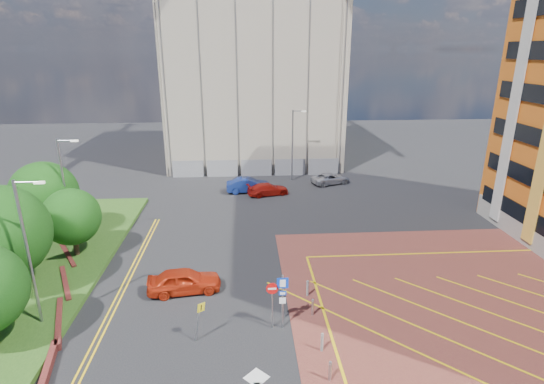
{
  "coord_description": "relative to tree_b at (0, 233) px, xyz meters",
  "views": [
    {
      "loc": [
        -1.32,
        -18.28,
        14.28
      ],
      "look_at": [
        0.23,
        5.26,
        6.31
      ],
      "focal_mm": 28.0,
      "sensor_mm": 36.0,
      "label": 1
    }
  ],
  "objects": [
    {
      "name": "construction_fence",
      "position": [
        16.5,
        25.0,
        -3.24
      ],
      "size": [
        21.6,
        0.06,
        2.0
      ],
      "primitive_type": "cube",
      "color": "gray",
      "rests_on": "ground"
    },
    {
      "name": "construction_building",
      "position": [
        15.5,
        35.0,
        6.76
      ],
      "size": [
        21.2,
        19.2,
        22.0
      ],
      "primitive_type": "cube",
      "color": "#A89D89",
      "rests_on": "ground"
    },
    {
      "name": "tree_b",
      "position": [
        0.0,
        0.0,
        0.0
      ],
      "size": [
        5.6,
        5.6,
        6.74
      ],
      "color": "#3D2B1C",
      "rests_on": "grass_bed"
    },
    {
      "name": "forecourt",
      "position": [
        29.5,
        -5.0,
        -4.23
      ],
      "size": [
        26.0,
        26.0,
        0.02
      ],
      "primitive_type": "cube",
      "color": "brown",
      "rests_on": "ground"
    },
    {
      "name": "lamp_left_far",
      "position": [
        1.08,
        7.0,
        0.42
      ],
      "size": [
        1.53,
        0.16,
        8.0
      ],
      "color": "#9EA0A8",
      "rests_on": "grass_bed"
    },
    {
      "name": "car_silver_back",
      "position": [
        23.65,
        21.41,
        -3.63
      ],
      "size": [
        4.79,
        3.38,
        1.21
      ],
      "primitive_type": "imported",
      "rotation": [
        0.0,
        0.0,
        1.92
      ],
      "color": "#A6A6AD",
      "rests_on": "ground"
    },
    {
      "name": "lamp_back",
      "position": [
        19.58,
        23.0,
        0.12
      ],
      "size": [
        1.53,
        0.16,
        8.0
      ],
      "color": "#9EA0A8",
      "rests_on": "ground"
    },
    {
      "name": "warning_sign",
      "position": [
        11.69,
        -4.81,
        -2.81
      ],
      "size": [
        0.64,
        0.4,
        2.25
      ],
      "color": "#9EA0A8",
      "rests_on": "ground"
    },
    {
      "name": "ground",
      "position": [
        15.5,
        -5.0,
        -4.24
      ],
      "size": [
        140.0,
        140.0,
        0.0
      ],
      "primitive_type": "plane",
      "color": "black",
      "rests_on": "ground"
    },
    {
      "name": "car_red_left",
      "position": [
        10.28,
        -0.02,
        -3.48
      ],
      "size": [
        4.66,
        2.39,
        1.52
      ],
      "primitive_type": "imported",
      "rotation": [
        0.0,
        0.0,
        1.71
      ],
      "color": "red",
      "rests_on": "ground"
    },
    {
      "name": "car_blue_back",
      "position": [
        14.5,
        19.06,
        -3.47
      ],
      "size": [
        4.71,
        1.9,
        1.52
      ],
      "primitive_type": "imported",
      "rotation": [
        0.0,
        0.0,
        1.64
      ],
      "color": "navy",
      "rests_on": "ground"
    },
    {
      "name": "sign_cluster",
      "position": [
        15.8,
        -4.02,
        -2.28
      ],
      "size": [
        1.17,
        0.12,
        3.2
      ],
      "color": "#9EA0A8",
      "rests_on": "ground"
    },
    {
      "name": "bollard_row",
      "position": [
        17.8,
        -6.67,
        -3.77
      ],
      "size": [
        0.14,
        11.14,
        0.9
      ],
      "color": "#9EA0A8",
      "rests_on": "forecourt"
    },
    {
      "name": "tree_d",
      "position": [
        -1.0,
        8.0,
        -0.37
      ],
      "size": [
        5.0,
        5.0,
        6.08
      ],
      "color": "#3D2B1C",
      "rests_on": "grass_bed"
    },
    {
      "name": "tree_c",
      "position": [
        2.0,
        5.0,
        -1.04
      ],
      "size": [
        4.0,
        4.0,
        4.9
      ],
      "color": "#3D2B1C",
      "rests_on": "grass_bed"
    },
    {
      "name": "car_red_back",
      "position": [
        16.48,
        18.03,
        -3.62
      ],
      "size": [
        4.56,
        2.78,
        1.24
      ],
      "primitive_type": "imported",
      "rotation": [
        0.0,
        0.0,
        1.83
      ],
      "color": "#9B140D",
      "rests_on": "ground"
    },
    {
      "name": "lamp_left_near",
      "position": [
        3.08,
        -3.0,
        0.42
      ],
      "size": [
        1.53,
        0.16,
        8.0
      ],
      "color": "#9EA0A8",
      "rests_on": "grass_bed"
    },
    {
      "name": "retaining_wall",
      "position": [
        3.7,
        -3.0,
        -4.04
      ],
      "size": [
        6.06,
        20.33,
        0.4
      ],
      "color": "maroon",
      "rests_on": "ground"
    }
  ]
}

